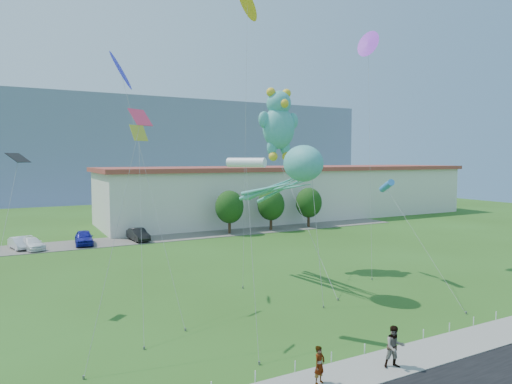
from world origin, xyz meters
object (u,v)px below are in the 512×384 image
(pedestrian_left, at_px, (319,365))
(parked_car_white, at_px, (32,244))
(octopus_kite, at_px, (290,176))
(parked_car_blue, at_px, (84,238))
(warehouse, at_px, (294,192))
(teddy_bear_kite, at_px, (279,123))
(parked_car_black, at_px, (138,234))
(pedestrian_right, at_px, (395,347))
(parked_car_silver, at_px, (19,243))

(pedestrian_left, distance_m, parked_car_white, 38.30)
(pedestrian_left, distance_m, octopus_kite, 15.62)
(parked_car_blue, xyz_separation_m, octopus_kite, (10.75, -25.06, 7.37))
(warehouse, bearing_deg, parked_car_blue, -164.11)
(warehouse, distance_m, teddy_bear_kite, 35.73)
(teddy_bear_kite, bearing_deg, parked_car_black, 111.91)
(pedestrian_right, xyz_separation_m, parked_car_silver, (-14.58, 38.40, -0.37))
(parked_car_silver, bearing_deg, pedestrian_left, -88.85)
(pedestrian_left, xyz_separation_m, parked_car_black, (1.37, 37.04, -0.13))
(parked_car_white, relative_size, parked_car_black, 0.98)
(warehouse, relative_size, pedestrian_right, 32.16)
(parked_car_silver, bearing_deg, parked_car_white, -53.68)
(pedestrian_right, xyz_separation_m, parked_car_black, (-2.46, 37.43, -0.29))
(parked_car_white, relative_size, teddy_bear_kite, 0.27)
(pedestrian_right, height_order, parked_car_silver, pedestrian_right)
(pedestrian_right, bearing_deg, parked_car_silver, 130.87)
(pedestrian_left, xyz_separation_m, pedestrian_right, (3.83, -0.39, 0.15))
(warehouse, xyz_separation_m, pedestrian_right, (-24.95, -47.20, -3.08))
(parked_car_white, relative_size, parked_car_blue, 0.93)
(pedestrian_right, relative_size, octopus_kite, 0.18)
(pedestrian_left, relative_size, parked_car_blue, 0.35)
(parked_car_black, relative_size, octopus_kite, 0.41)
(parked_car_blue, xyz_separation_m, teddy_bear_kite, (13.36, -19.04, 11.64))
(parked_car_white, bearing_deg, octopus_kite, -74.47)
(parked_car_white, bearing_deg, parked_car_black, -17.32)
(pedestrian_right, distance_m, parked_car_silver, 41.07)
(pedestrian_right, bearing_deg, teddy_bear_kite, 94.90)
(parked_car_silver, bearing_deg, octopus_kite, -71.12)
(parked_car_blue, distance_m, teddy_bear_kite, 26.01)
(warehouse, relative_size, parked_car_black, 14.29)
(octopus_kite, bearing_deg, pedestrian_right, -101.00)
(parked_car_black, bearing_deg, pedestrian_right, -92.05)
(warehouse, distance_m, parked_car_white, 39.75)
(parked_car_white, height_order, parked_car_blue, parked_car_blue)
(pedestrian_right, xyz_separation_m, parked_car_white, (-13.43, 37.46, -0.38))
(octopus_kite, bearing_deg, warehouse, 56.92)
(pedestrian_right, height_order, parked_car_black, pedestrian_right)
(parked_car_black, bearing_deg, parked_car_white, 174.00)
(octopus_kite, bearing_deg, pedestrian_left, -117.11)
(pedestrian_left, distance_m, parked_car_blue, 37.62)
(parked_car_blue, bearing_deg, pedestrian_right, -72.59)
(parked_car_silver, bearing_deg, parked_car_blue, -20.60)
(warehouse, relative_size, pedestrian_left, 38.42)
(warehouse, height_order, pedestrian_left, warehouse)
(parked_car_silver, xyz_separation_m, parked_car_blue, (6.29, -0.66, 0.16))
(parked_car_black, bearing_deg, warehouse, 13.81)
(warehouse, height_order, parked_car_white, warehouse)
(pedestrian_left, height_order, parked_car_silver, pedestrian_left)
(pedestrian_right, bearing_deg, parked_car_white, 129.80)
(pedestrian_left, bearing_deg, parked_car_white, 86.39)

